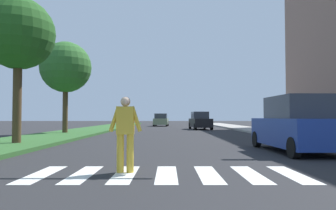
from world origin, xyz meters
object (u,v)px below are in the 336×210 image
traffic_light_gantry (73,7)px  sedan_midblock (201,121)px  tree_far (67,68)px  suv_crossing (298,126)px  tree_mid (20,35)px  sedan_distant (162,120)px  pedestrian_performer (126,131)px

traffic_light_gantry → sedan_midblock: (5.89, 23.23, -3.53)m
tree_far → traffic_light_gantry: (4.50, -13.66, -0.37)m
traffic_light_gantry → suv_crossing: (7.27, 2.49, -3.41)m
tree_far → tree_mid: bearing=-84.9°
suv_crossing → sedan_midblock: 20.79m
tree_far → sedan_midblock: bearing=42.6°
traffic_light_gantry → tree_far: bearing=108.2°
sedan_midblock → sedan_distant: bearing=110.4°
traffic_light_gantry → sedan_distant: 34.55m
tree_far → suv_crossing: tree_far is taller
traffic_light_gantry → pedestrian_performer: traffic_light_gantry is taller
traffic_light_gantry → sedan_distant: traffic_light_gantry is taller
tree_mid → suv_crossing: (10.97, -2.22, -3.82)m
tree_mid → suv_crossing: bearing=-11.5°
sedan_midblock → traffic_light_gantry: bearing=-104.2°
tree_mid → pedestrian_performer: size_ratio=3.66×
tree_mid → tree_far: size_ratio=0.97×
suv_crossing → sedan_distant: bearing=99.8°
tree_far → sedan_midblock: tree_far is taller
pedestrian_performer → suv_crossing: size_ratio=0.36×
tree_mid → sedan_midblock: bearing=62.6°
tree_mid → traffic_light_gantry: (3.70, -4.71, -0.42)m
pedestrian_performer → sedan_midblock: bearing=80.6°
pedestrian_performer → suv_crossing: (5.52, 4.23, -0.00)m
tree_far → sedan_distant: (6.27, 20.66, -3.93)m
tree_mid → pedestrian_performer: 9.27m
tree_far → pedestrian_performer: bearing=-67.9°
traffic_light_gantry → suv_crossing: traffic_light_gantry is taller
tree_mid → tree_far: bearing=95.1°
tree_far → suv_crossing: size_ratio=1.37×
tree_far → suv_crossing: bearing=-43.5°
tree_mid → traffic_light_gantry: size_ratio=0.75×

